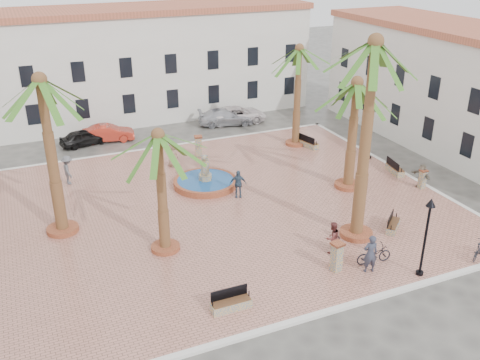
{
  "coord_description": "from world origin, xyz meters",
  "views": [
    {
      "loc": [
        -10.48,
        -26.51,
        14.68
      ],
      "look_at": [
        1.0,
        0.0,
        1.6
      ],
      "focal_mm": 40.0,
      "sensor_mm": 36.0,
      "label": 1
    }
  ],
  "objects_px": {
    "lamppost_s": "(428,224)",
    "cyclist_b": "(332,238)",
    "palm_s": "(373,64)",
    "pedestrian_east": "(422,176)",
    "palm_e": "(356,97)",
    "pedestrian_fountain_b": "(238,184)",
    "palm_nw": "(42,98)",
    "car_white": "(237,115)",
    "fountain": "(205,181)",
    "bench_s": "(231,304)",
    "bollard_e": "(423,179)",
    "pedestrian_north": "(68,170)",
    "bicycle_a": "(374,254)",
    "car_red": "(108,133)",
    "palm_ne": "(299,59)",
    "lamppost_e": "(372,123)",
    "pedestrian_fountain_a": "(172,155)",
    "bollard_se": "(337,256)",
    "bench_se": "(393,225)",
    "bench_ne": "(308,144)",
    "bicycle_b": "(479,249)",
    "bench_e": "(395,169)",
    "litter_bin": "(336,244)",
    "cyclist_a": "(370,254)",
    "car_silver": "(226,117)",
    "bollard_n": "(198,146)",
    "car_black": "(84,138)",
    "palm_sw": "(159,150)"
  },
  "relations": [
    {
      "from": "bench_s",
      "to": "lamppost_s",
      "type": "height_order",
      "value": "lamppost_s"
    },
    {
      "from": "bollard_se",
      "to": "car_white",
      "type": "relative_size",
      "value": 0.3
    },
    {
      "from": "litter_bin",
      "to": "bicycle_a",
      "type": "distance_m",
      "value": 2.06
    },
    {
      "from": "bollard_se",
      "to": "pedestrian_east",
      "type": "height_order",
      "value": "pedestrian_east"
    },
    {
      "from": "fountain",
      "to": "lamppost_s",
      "type": "relative_size",
      "value": 1.02
    },
    {
      "from": "palm_ne",
      "to": "lamppost_e",
      "type": "relative_size",
      "value": 1.97
    },
    {
      "from": "bicycle_b",
      "to": "car_white",
      "type": "relative_size",
      "value": 0.32
    },
    {
      "from": "palm_sw",
      "to": "bollard_n",
      "type": "bearing_deg",
      "value": 63.01
    },
    {
      "from": "palm_s",
      "to": "pedestrian_fountain_b",
      "type": "relative_size",
      "value": 6.07
    },
    {
      "from": "palm_e",
      "to": "lamppost_s",
      "type": "bearing_deg",
      "value": -104.14
    },
    {
      "from": "palm_s",
      "to": "bench_ne",
      "type": "bearing_deg",
      "value": 70.97
    },
    {
      "from": "bollard_n",
      "to": "pedestrian_east",
      "type": "xyz_separation_m",
      "value": [
        11.21,
        -10.72,
        -0.01
      ]
    },
    {
      "from": "bollard_e",
      "to": "palm_s",
      "type": "bearing_deg",
      "value": -155.35
    },
    {
      "from": "cyclist_b",
      "to": "car_red",
      "type": "distance_m",
      "value": 22.52
    },
    {
      "from": "cyclist_a",
      "to": "cyclist_b",
      "type": "relative_size",
      "value": 1.16
    },
    {
      "from": "palm_nw",
      "to": "bollard_se",
      "type": "distance_m",
      "value": 16.14
    },
    {
      "from": "bicycle_b",
      "to": "bench_ne",
      "type": "bearing_deg",
      "value": -28.31
    },
    {
      "from": "palm_e",
      "to": "pedestrian_fountain_b",
      "type": "xyz_separation_m",
      "value": [
        -7.04,
        1.47,
        -5.06
      ]
    },
    {
      "from": "car_white",
      "to": "bicycle_a",
      "type": "bearing_deg",
      "value": -179.49
    },
    {
      "from": "palm_nw",
      "to": "car_white",
      "type": "xyz_separation_m",
      "value": [
        16.34,
        14.05,
        -6.88
      ]
    },
    {
      "from": "bench_s",
      "to": "pedestrian_fountain_b",
      "type": "relative_size",
      "value": 1.02
    },
    {
      "from": "pedestrian_fountain_a",
      "to": "car_red",
      "type": "xyz_separation_m",
      "value": [
        -3.07,
        7.36,
        -0.33
      ]
    },
    {
      "from": "bench_s",
      "to": "cyclist_a",
      "type": "xyz_separation_m",
      "value": [
        7.13,
        0.01,
        0.72
      ]
    },
    {
      "from": "lamppost_e",
      "to": "pedestrian_fountain_a",
      "type": "height_order",
      "value": "lamppost_e"
    },
    {
      "from": "car_white",
      "to": "pedestrian_east",
      "type": "bearing_deg",
      "value": -155.7
    },
    {
      "from": "bicycle_a",
      "to": "palm_s",
      "type": "bearing_deg",
      "value": -10.85
    },
    {
      "from": "bench_s",
      "to": "lamppost_s",
      "type": "distance_m",
      "value": 9.6
    },
    {
      "from": "palm_ne",
      "to": "pedestrian_fountain_b",
      "type": "relative_size",
      "value": 4.4
    },
    {
      "from": "palm_e",
      "to": "palm_s",
      "type": "bearing_deg",
      "value": -119.84
    },
    {
      "from": "palm_s",
      "to": "pedestrian_east",
      "type": "xyz_separation_m",
      "value": [
        7.28,
        3.47,
        -8.4
      ]
    },
    {
      "from": "lamppost_s",
      "to": "cyclist_b",
      "type": "height_order",
      "value": "lamppost_s"
    },
    {
      "from": "pedestrian_east",
      "to": "cyclist_a",
      "type": "bearing_deg",
      "value": -62.03
    },
    {
      "from": "palm_nw",
      "to": "bench_e",
      "type": "distance_m",
      "value": 22.81
    },
    {
      "from": "bollard_se",
      "to": "cyclist_b",
      "type": "xyz_separation_m",
      "value": [
        0.7,
        1.49,
        0.06
      ]
    },
    {
      "from": "palm_s",
      "to": "palm_ne",
      "type": "height_order",
      "value": "palm_s"
    },
    {
      "from": "bollard_se",
      "to": "pedestrian_fountain_a",
      "type": "height_order",
      "value": "pedestrian_fountain_a"
    },
    {
      "from": "pedestrian_east",
      "to": "car_black",
      "type": "relative_size",
      "value": 0.44
    },
    {
      "from": "pedestrian_fountain_a",
      "to": "car_silver",
      "type": "relative_size",
      "value": 0.36
    },
    {
      "from": "bollard_e",
      "to": "bicycle_a",
      "type": "bearing_deg",
      "value": -143.77
    },
    {
      "from": "bench_se",
      "to": "bicycle_a",
      "type": "xyz_separation_m",
      "value": [
        -3.0,
        -2.32,
        0.24
      ]
    },
    {
      "from": "pedestrian_fountain_a",
      "to": "bicycle_a",
      "type": "bearing_deg",
      "value": -93.92
    },
    {
      "from": "palm_ne",
      "to": "lamppost_s",
      "type": "bearing_deg",
      "value": -99.84
    },
    {
      "from": "litter_bin",
      "to": "car_white",
      "type": "xyz_separation_m",
      "value": [
        3.79,
        21.56,
        0.19
      ]
    },
    {
      "from": "bollard_e",
      "to": "pedestrian_north",
      "type": "xyz_separation_m",
      "value": [
        -20.51,
        9.63,
        0.3
      ]
    },
    {
      "from": "palm_ne",
      "to": "car_white",
      "type": "distance_m",
      "value": 9.54
    },
    {
      "from": "palm_nw",
      "to": "litter_bin",
      "type": "distance_m",
      "value": 16.25
    },
    {
      "from": "bench_e",
      "to": "litter_bin",
      "type": "xyz_separation_m",
      "value": [
        -9.08,
        -6.8,
        0.1
      ]
    },
    {
      "from": "palm_nw",
      "to": "pedestrian_north",
      "type": "height_order",
      "value": "palm_nw"
    },
    {
      "from": "bicycle_a",
      "to": "pedestrian_east",
      "type": "xyz_separation_m",
      "value": [
        8.05,
        6.03,
        0.32
      ]
    },
    {
      "from": "fountain",
      "to": "car_white",
      "type": "bearing_deg",
      "value": 58.12
    }
  ]
}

